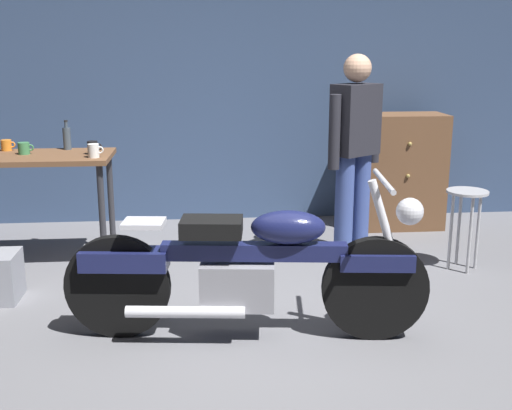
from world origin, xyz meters
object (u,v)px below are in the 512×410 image
(shop_stool, at_px, (466,208))
(mug_white_ceramic, at_px, (94,151))
(mug_black_matte, at_px, (93,148))
(mug_orange_travel, at_px, (7,145))
(bottle, at_px, (67,138))
(mug_green_speckled, at_px, (24,148))
(motorcycle, at_px, (249,268))
(wooden_dresser, at_px, (400,171))
(person_standing, at_px, (354,149))

(shop_stool, xyz_separation_m, mug_white_ceramic, (-2.87, 0.25, 0.45))
(mug_black_matte, bearing_deg, mug_orange_travel, 161.59)
(mug_white_ceramic, bearing_deg, shop_stool, -5.05)
(mug_white_ceramic, distance_m, bottle, 0.49)
(shop_stool, bearing_deg, mug_green_speckled, 172.48)
(motorcycle, relative_size, wooden_dresser, 1.99)
(wooden_dresser, bearing_deg, bottle, -168.91)
(motorcycle, bearing_deg, bottle, 134.28)
(motorcycle, distance_m, mug_white_ceramic, 1.78)
(mug_green_speckled, bearing_deg, wooden_dresser, 13.56)
(wooden_dresser, bearing_deg, motorcycle, -125.43)
(person_standing, height_order, wooden_dresser, person_standing)
(mug_green_speckled, bearing_deg, mug_orange_travel, 134.24)
(motorcycle, distance_m, person_standing, 1.77)
(motorcycle, relative_size, mug_orange_travel, 19.15)
(person_standing, bearing_deg, bottle, -43.15)
(mug_black_matte, relative_size, mug_orange_travel, 1.01)
(person_standing, xyz_separation_m, mug_orange_travel, (-2.80, 0.32, 0.02))
(shop_stool, height_order, mug_white_ceramic, mug_white_ceramic)
(mug_black_matte, bearing_deg, shop_stool, -7.94)
(person_standing, bearing_deg, motorcycle, 20.50)
(mug_green_speckled, relative_size, mug_white_ceramic, 1.02)
(shop_stool, xyz_separation_m, mug_green_speckled, (-3.44, 0.45, 0.45))
(wooden_dresser, bearing_deg, mug_green_speckled, -166.44)
(motorcycle, relative_size, shop_stool, 3.41)
(mug_white_ceramic, xyz_separation_m, bottle, (-0.28, 0.41, 0.04))
(mug_black_matte, bearing_deg, mug_white_ceramic, -78.78)
(person_standing, distance_m, mug_green_speckled, 2.62)
(person_standing, distance_m, wooden_dresser, 1.21)
(wooden_dresser, height_order, mug_white_ceramic, wooden_dresser)
(mug_orange_travel, xyz_separation_m, mug_white_ceramic, (0.76, -0.39, 0.01))
(person_standing, xyz_separation_m, mug_black_matte, (-2.07, 0.08, 0.03))
(shop_stool, distance_m, mug_black_matte, 2.96)
(wooden_dresser, bearing_deg, shop_stool, -83.79)
(bottle, bearing_deg, person_standing, -8.15)
(mug_orange_travel, xyz_separation_m, mug_green_speckled, (0.19, -0.19, 0.00))
(mug_black_matte, bearing_deg, mug_green_speckled, 174.76)
(motorcycle, height_order, mug_green_speckled, motorcycle)
(mug_black_matte, distance_m, mug_orange_travel, 0.77)
(person_standing, bearing_deg, mug_white_ceramic, -32.90)
(shop_stool, bearing_deg, bottle, 168.14)
(mug_orange_travel, distance_m, bottle, 0.48)
(mug_orange_travel, xyz_separation_m, bottle, (0.48, 0.01, 0.05))
(motorcycle, bearing_deg, wooden_dresser, 60.84)
(person_standing, bearing_deg, mug_orange_travel, -41.47)
(mug_green_speckled, bearing_deg, bottle, 35.22)
(mug_black_matte, xyz_separation_m, bottle, (-0.25, 0.26, 0.04))
(mug_black_matte, height_order, mug_orange_travel, mug_black_matte)
(person_standing, relative_size, mug_white_ceramic, 14.01)
(wooden_dresser, distance_m, mug_black_matte, 2.92)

